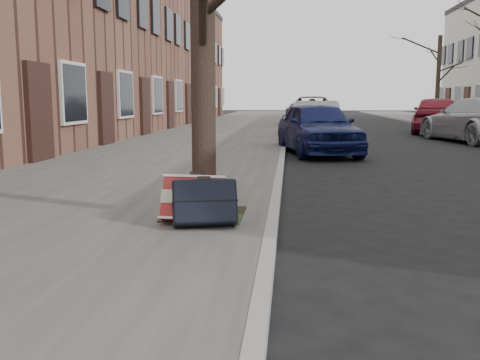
# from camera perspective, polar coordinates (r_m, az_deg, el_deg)

# --- Properties ---
(ground) EXTENTS (120.00, 120.00, 0.00)m
(ground) POSITION_cam_1_polar(r_m,az_deg,el_deg) (4.80, 18.32, -8.46)
(ground) COLOR black
(ground) RESTS_ON ground
(near_sidewalk) EXTENTS (5.00, 70.00, 0.12)m
(near_sidewalk) POSITION_cam_1_polar(r_m,az_deg,el_deg) (19.69, -2.32, 4.85)
(near_sidewalk) COLOR #65625C
(near_sidewalk) RESTS_ON ground
(house_near) EXTENTS (6.80, 40.00, 7.00)m
(house_near) POSITION_cam_1_polar(r_m,az_deg,el_deg) (22.27, -17.70, 13.76)
(house_near) COLOR brown
(house_near) RESTS_ON ground
(dirt_patch) EXTENTS (0.85, 0.85, 0.02)m
(dirt_patch) POSITION_cam_1_polar(r_m,az_deg,el_deg) (5.87, -3.80, -3.62)
(dirt_patch) COLOR black
(dirt_patch) RESTS_ON near_sidewalk
(suitcase_red) EXTENTS (0.67, 0.41, 0.49)m
(suitcase_red) POSITION_cam_1_polar(r_m,az_deg,el_deg) (5.42, -4.89, -2.10)
(suitcase_red) COLOR maroon
(suitcase_red) RESTS_ON near_sidewalk
(suitcase_navy) EXTENTS (0.70, 0.50, 0.50)m
(suitcase_navy) POSITION_cam_1_polar(r_m,az_deg,el_deg) (5.27, -3.79, -2.38)
(suitcase_navy) COLOR black
(suitcase_navy) RESTS_ON near_sidewalk
(car_near_front) EXTENTS (2.30, 4.10, 1.32)m
(car_near_front) POSITION_cam_1_polar(r_m,az_deg,el_deg) (13.50, 8.28, 5.55)
(car_near_front) COLOR #11194C
(car_near_front) RESTS_ON ground
(car_near_mid) EXTENTS (1.65, 4.03, 1.30)m
(car_near_mid) POSITION_cam_1_polar(r_m,az_deg,el_deg) (18.12, 8.20, 6.30)
(car_near_mid) COLOR #A6A9AF
(car_near_mid) RESTS_ON ground
(car_near_back) EXTENTS (2.65, 5.43, 1.49)m
(car_near_back) POSITION_cam_1_polar(r_m,az_deg,el_deg) (26.86, 7.70, 7.26)
(car_near_back) COLOR #3A393E
(car_near_back) RESTS_ON ground
(car_far_front) EXTENTS (2.88, 5.16, 1.41)m
(car_far_front) POSITION_cam_1_polar(r_m,az_deg,el_deg) (18.47, 23.97, 5.87)
(car_far_front) COLOR #A1A4A9
(car_far_front) RESTS_ON ground
(car_far_back) EXTENTS (2.84, 4.70, 1.50)m
(car_far_back) POSITION_cam_1_polar(r_m,az_deg,el_deg) (22.77, 20.23, 6.58)
(car_far_back) COLOR maroon
(car_far_back) RESTS_ON ground
(tree_far_c) EXTENTS (0.24, 0.24, 4.74)m
(tree_far_c) POSITION_cam_1_polar(r_m,az_deg,el_deg) (32.62, 20.38, 10.12)
(tree_far_c) COLOR black
(tree_far_c) RESTS_ON far_sidewalk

